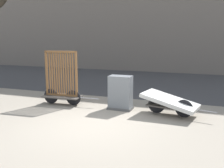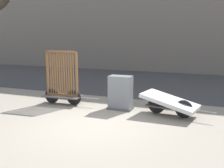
# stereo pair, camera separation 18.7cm
# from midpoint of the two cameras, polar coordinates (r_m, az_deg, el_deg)

# --- Properties ---
(ground_plane) EXTENTS (60.00, 60.00, 0.00)m
(ground_plane) POSITION_cam_midpoint_polar(r_m,az_deg,el_deg) (7.32, -4.16, -8.93)
(ground_plane) COLOR gray
(road_strip) EXTENTS (56.00, 7.95, 0.01)m
(road_strip) POSITION_cam_midpoint_polar(r_m,az_deg,el_deg) (14.08, 8.68, 0.44)
(road_strip) COLOR #424244
(road_strip) RESTS_ON ground_plane
(bike_cart_with_bedframe) EXTENTS (2.09, 0.72, 1.92)m
(bike_cart_with_bedframe) POSITION_cam_midpoint_polar(r_m,az_deg,el_deg) (9.48, -10.19, -0.18)
(bike_cart_with_bedframe) COLOR #4C4742
(bike_cart_with_bedframe) RESTS_ON ground_plane
(bike_cart_with_mattress) EXTENTS (2.27, 1.26, 0.69)m
(bike_cart_with_mattress) POSITION_cam_midpoint_polar(r_m,az_deg,el_deg) (8.26, 13.12, -3.91)
(bike_cart_with_mattress) COLOR #4C4742
(bike_cart_with_mattress) RESTS_ON ground_plane
(utility_cabinet) EXTENTS (0.81, 0.50, 1.13)m
(utility_cabinet) POSITION_cam_midpoint_polar(r_m,az_deg,el_deg) (8.72, 2.47, -2.16)
(utility_cabinet) COLOR #4C4C4C
(utility_cabinet) RESTS_ON ground_plane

